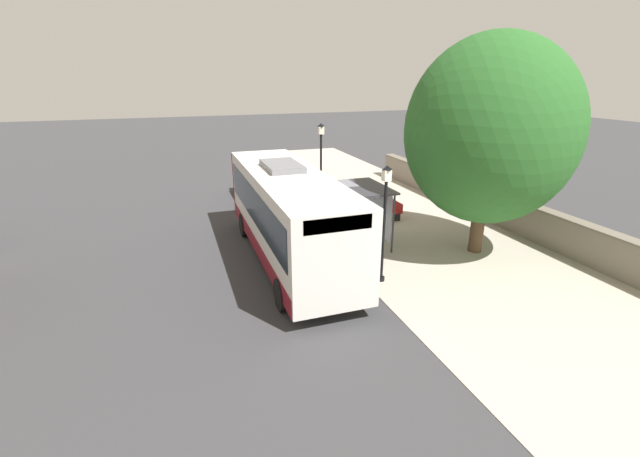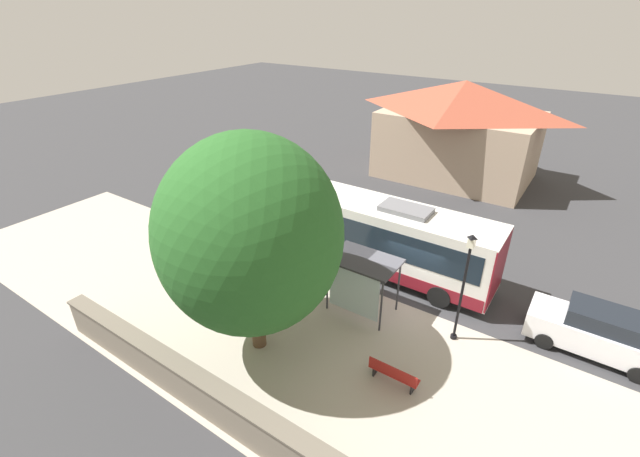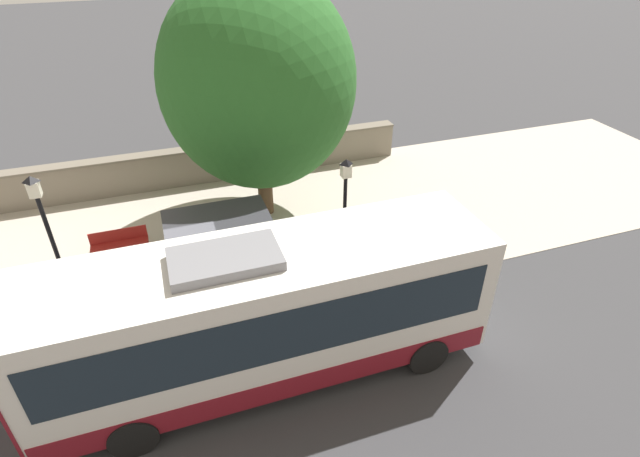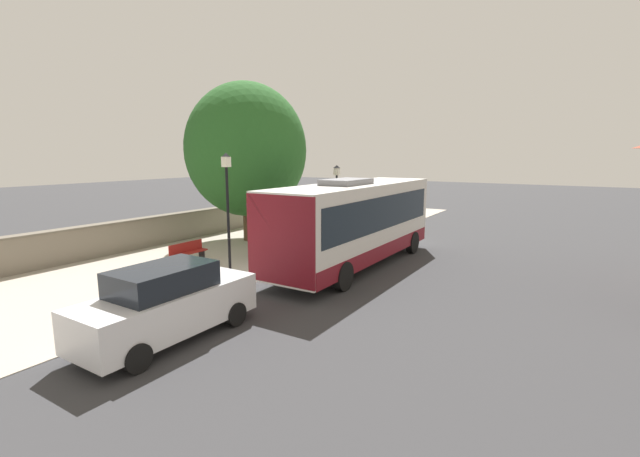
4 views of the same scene
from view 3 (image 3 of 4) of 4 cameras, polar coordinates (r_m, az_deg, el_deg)
ground_plane at (r=13.80m, az=-15.32°, el=-11.53°), size 120.00×120.00×0.00m
sidewalk_plaza at (r=17.36m, az=-16.88°, el=-1.45°), size 9.00×44.00×0.02m
stone_wall at (r=20.56m, az=-18.13°, el=6.31°), size 0.60×20.00×1.48m
bus at (r=11.24m, az=-6.22°, el=-9.45°), size 2.68×10.04×3.60m
bus_shelter at (r=13.74m, az=-11.61°, el=-0.02°), size 1.86×2.77×2.49m
pedestrian at (r=13.82m, az=6.45°, el=-4.53°), size 0.34×0.23×1.77m
bench at (r=16.99m, az=-21.93°, el=-1.45°), size 0.40×1.74×0.88m
street_lamp_near at (r=13.16m, az=-28.04°, el=-2.00°), size 0.28×0.28×4.59m
street_lamp_far at (r=13.51m, az=2.82°, el=1.64°), size 0.28×0.28×4.03m
shade_tree at (r=16.44m, az=-7.10°, el=16.24°), size 6.21×6.21×8.17m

